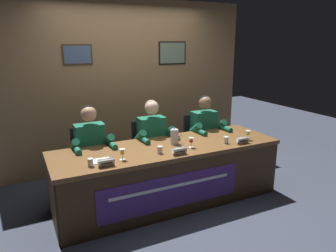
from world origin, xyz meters
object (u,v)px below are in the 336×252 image
(water_cup_left, at_px, (91,163))
(water_cup_right, at_px, (226,140))
(panelist_right, at_px, (207,131))
(nameplate_left, at_px, (106,163))
(conference_table, at_px, (172,166))
(chair_center, at_px, (149,153))
(water_pitcher_central, at_px, (175,137))
(document_stack_left, at_px, (101,161))
(panelist_left, at_px, (92,147))
(nameplate_center, at_px, (180,151))
(panelist_center, at_px, (154,138))
(nameplate_right, at_px, (243,140))
(juice_glass_right, at_px, (248,133))
(juice_glass_left, at_px, (122,152))
(chair_left, at_px, (90,163))
(chair_right, at_px, (199,145))
(juice_glass_center, at_px, (191,141))
(water_cup_center, at_px, (160,150))

(water_cup_left, bearing_deg, water_cup_right, 0.44)
(panelist_right, bearing_deg, nameplate_left, -156.34)
(conference_table, relative_size, water_cup_right, 33.14)
(conference_table, relative_size, chair_center, 3.16)
(water_pitcher_central, height_order, document_stack_left, water_pitcher_central)
(nameplate_left, distance_m, chair_center, 1.32)
(panelist_left, distance_m, water_pitcher_central, 1.03)
(conference_table, height_order, water_cup_left, water_cup_left)
(panelist_left, relative_size, nameplate_center, 7.12)
(panelist_left, xyz_separation_m, panelist_center, (0.84, 0.00, 0.00))
(water_cup_left, height_order, nameplate_center, water_cup_left)
(nameplate_right, bearing_deg, panelist_center, 139.11)
(juice_glass_right, bearing_deg, water_cup_left, -179.82)
(water_cup_left, bearing_deg, juice_glass_left, 5.47)
(nameplate_right, bearing_deg, conference_table, 165.59)
(water_cup_left, xyz_separation_m, panelist_right, (1.84, 0.68, -0.06))
(water_pitcher_central, bearing_deg, juice_glass_right, -15.95)
(chair_center, bearing_deg, water_pitcher_central, -80.36)
(panelist_center, bearing_deg, chair_left, 166.66)
(document_stack_left, bearing_deg, nameplate_center, -11.96)
(nameplate_center, xyz_separation_m, chair_right, (0.86, 0.96, -0.34))
(water_cup_left, bearing_deg, conference_table, 7.99)
(juice_glass_center, relative_size, chair_right, 0.14)
(nameplate_left, height_order, nameplate_right, same)
(conference_table, distance_m, water_cup_right, 0.76)
(panelist_center, distance_m, juice_glass_right, 1.24)
(water_cup_right, distance_m, water_pitcher_central, 0.65)
(nameplate_right, bearing_deg, nameplate_left, 179.50)
(water_cup_center, relative_size, water_cup_right, 1.00)
(water_cup_left, relative_size, chair_right, 0.10)
(juice_glass_left, xyz_separation_m, nameplate_right, (1.53, -0.12, -0.05))
(conference_table, xyz_separation_m, water_cup_right, (0.70, -0.13, 0.27))
(nameplate_center, bearing_deg, juice_glass_left, 169.01)
(juice_glass_center, xyz_separation_m, chair_right, (0.62, 0.81, -0.39))
(nameplate_left, bearing_deg, water_cup_center, 9.65)
(chair_center, bearing_deg, panelist_center, -90.00)
(chair_center, xyz_separation_m, document_stack_left, (-0.88, -0.78, 0.31))
(document_stack_left, bearing_deg, water_cup_left, -144.68)
(chair_center, bearing_deg, panelist_left, -166.66)
(chair_center, relative_size, panelist_right, 0.73)
(nameplate_left, relative_size, document_stack_left, 0.80)
(water_pitcher_central, bearing_deg, water_cup_left, -166.17)
(nameplate_center, relative_size, water_pitcher_central, 0.82)
(nameplate_left, distance_m, panelist_center, 1.14)
(panelist_right, height_order, document_stack_left, panelist_right)
(panelist_right, bearing_deg, juice_glass_left, -156.77)
(chair_center, xyz_separation_m, panelist_right, (0.84, -0.20, 0.28))
(water_cup_center, distance_m, nameplate_right, 1.09)
(juice_glass_left, relative_size, water_cup_center, 1.46)
(nameplate_right, bearing_deg, panelist_right, 92.99)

